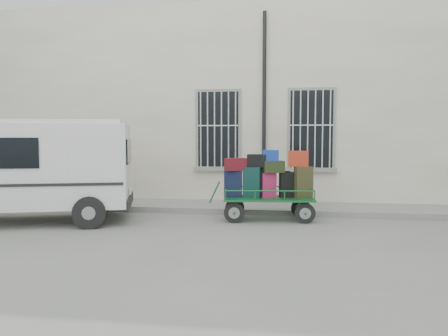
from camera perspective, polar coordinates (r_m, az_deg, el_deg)
ground at (r=10.11m, az=-1.19°, el=-7.46°), size 80.00×80.00×0.00m
building at (r=15.39m, az=2.24°, el=7.68°), size 24.00×5.15×6.00m
sidewalk at (r=12.24m, az=0.53°, el=-5.09°), size 24.00×1.70×0.15m
luggage_cart at (r=10.62m, az=5.71°, el=-1.91°), size 2.57×1.19×1.71m
van at (r=11.27m, az=-24.36°, el=0.45°), size 5.14×3.31×2.41m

